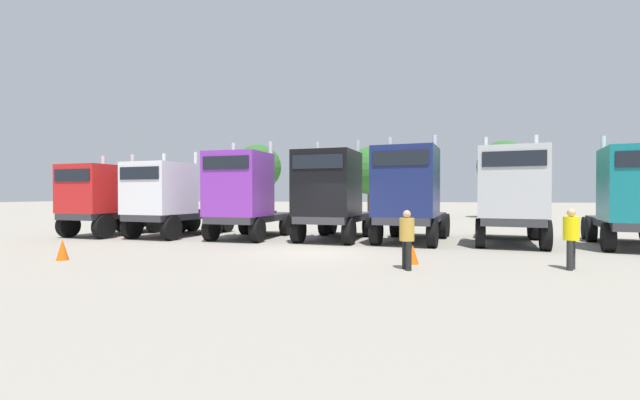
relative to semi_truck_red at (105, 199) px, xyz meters
The scene contains 15 objects.
ground 12.05m from the semi_truck_red, 17.69° to the right, with size 200.00×200.00×0.00m, color gray.
semi_truck_red is the anchor object (origin of this frame).
semi_truck_white 3.39m from the semi_truck_red, ahead, with size 3.34×5.99×4.08m.
semi_truck_purple 7.32m from the semi_truck_red, ahead, with size 3.02×5.87×4.46m.
semi_truck_black 11.27m from the semi_truck_red, ahead, with size 3.27×6.12×4.45m.
semi_truck_navy 14.56m from the semi_truck_red, ahead, with size 3.57×6.41×4.52m.
semi_truck_silver 18.52m from the semi_truck_red, ahead, with size 3.56×6.65×4.42m.
semi_truck_teal 22.79m from the semi_truck_red, ahead, with size 3.72×6.28×4.33m.
visitor_in_hivis 19.72m from the semi_truck_red, 16.97° to the right, with size 0.54×0.54×1.65m.
visitor_with_camera 15.97m from the semi_truck_red, 24.60° to the right, with size 0.51×0.51×1.61m.
traffic_cone_near 15.79m from the semi_truck_red, 21.03° to the right, with size 0.36×0.36×0.56m, color #F2590C.
traffic_cone_mid 8.30m from the semi_truck_red, 60.06° to the right, with size 0.36×0.36×0.66m, color #F2590C.
oak_far_left 18.82m from the semi_truck_red, 86.32° to the left, with size 4.18×4.18×6.56m.
oak_far_centre 23.56m from the semi_truck_red, 61.70° to the left, with size 4.31×4.31×6.34m.
oak_far_right 30.61m from the semi_truck_red, 42.47° to the left, with size 4.31×4.31×6.62m.
Camera 1 is at (3.17, -14.77, 2.03)m, focal length 24.02 mm.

